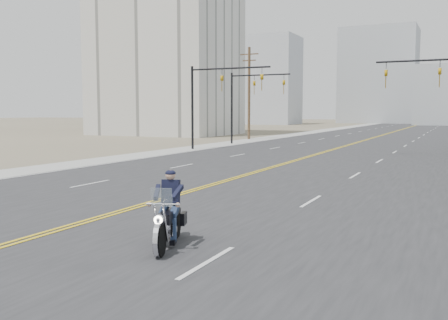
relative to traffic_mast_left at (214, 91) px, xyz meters
The scene contains 10 objects.
road 39.36m from the traffic_mast_left, 76.71° to the left, with size 20.00×200.00×0.01m, color #303033.
sidewalk_left 38.40m from the traffic_mast_left, 93.80° to the left, with size 3.00×200.00×0.01m, color #A5A5A0.
traffic_mast_left is the anchor object (origin of this frame).
traffic_mast_far 8.01m from the traffic_mast_left, 92.40° to the left, with size 6.10×0.26×7.00m.
utility_pole_left 16.39m from the traffic_mast_left, 102.42° to the left, with size 2.20×0.30×10.50m.
apartment_block 31.50m from the traffic_mast_left, 129.59° to the left, with size 18.00×14.00×30.00m, color silver.
haze_bldg_a 87.20m from the traffic_mast_left, 107.41° to the left, with size 14.00×12.00×22.00m, color #B7BCC6.
haze_bldg_d 108.34m from the traffic_mast_left, 91.60° to the left, with size 20.00×15.00×26.00m, color #ADB2B7.
haze_bldg_f 106.28m from the traffic_mast_left, 112.71° to the left, with size 12.00×12.00×16.00m, color #ADB2B7.
motorcyclist 30.27m from the traffic_mast_left, 65.30° to the right, with size 0.99×2.31×1.81m, color black, non-canonical shape.
Camera 1 is at (9.76, -5.14, 3.21)m, focal length 40.00 mm.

